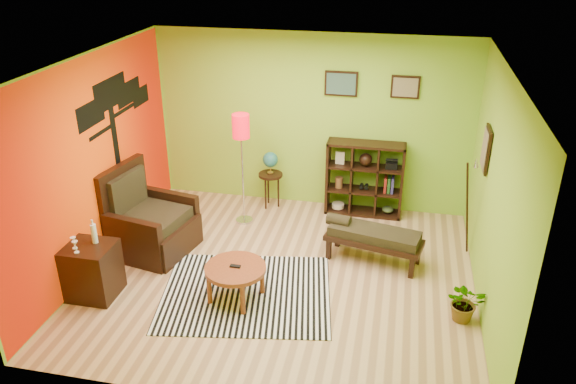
% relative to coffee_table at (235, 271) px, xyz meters
% --- Properties ---
extents(ground, '(5.00, 5.00, 0.00)m').
position_rel_coffee_table_xyz_m(ground, '(0.43, 0.60, -0.40)').
color(ground, tan).
rests_on(ground, ground).
extents(room_shell, '(5.04, 4.54, 2.82)m').
position_rel_coffee_table_xyz_m(room_shell, '(0.34, 0.62, 1.40)').
color(room_shell, '#8BC330').
rests_on(room_shell, ground).
extents(zebra_rug, '(2.36, 2.06, 0.01)m').
position_rel_coffee_table_xyz_m(zebra_rug, '(0.09, 0.13, -0.39)').
color(zebra_rug, white).
rests_on(zebra_rug, ground).
extents(coffee_table, '(0.75, 0.75, 0.48)m').
position_rel_coffee_table_xyz_m(coffee_table, '(0.00, 0.00, 0.00)').
color(coffee_table, brown).
rests_on(coffee_table, ground).
extents(armchair, '(1.19, 1.18, 1.23)m').
position_rel_coffee_table_xyz_m(armchair, '(-1.55, 0.90, -0.02)').
color(armchair, black).
rests_on(armchair, ground).
extents(side_cabinet, '(0.59, 0.54, 1.01)m').
position_rel_coffee_table_xyz_m(side_cabinet, '(-1.77, -0.28, -0.04)').
color(side_cabinet, black).
rests_on(side_cabinet, ground).
extents(floor_lamp, '(0.26, 0.26, 1.74)m').
position_rel_coffee_table_xyz_m(floor_lamp, '(-0.46, 1.97, 1.01)').
color(floor_lamp, silver).
rests_on(floor_lamp, ground).
extents(globe_table, '(0.39, 0.39, 0.95)m').
position_rel_coffee_table_xyz_m(globe_table, '(-0.17, 2.56, 0.32)').
color(globe_table, black).
rests_on(globe_table, ground).
extents(cube_shelf, '(1.20, 0.35, 1.20)m').
position_rel_coffee_table_xyz_m(cube_shelf, '(1.35, 2.63, 0.20)').
color(cube_shelf, black).
rests_on(cube_shelf, ground).
extents(bench, '(1.38, 0.74, 0.61)m').
position_rel_coffee_table_xyz_m(bench, '(1.56, 1.23, -0.01)').
color(bench, black).
rests_on(bench, ground).
extents(potted_plant, '(0.48, 0.52, 0.38)m').
position_rel_coffee_table_xyz_m(potted_plant, '(2.73, 0.15, -0.21)').
color(potted_plant, '#26661E').
rests_on(potted_plant, ground).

